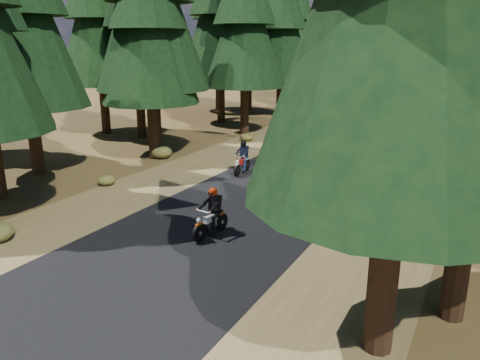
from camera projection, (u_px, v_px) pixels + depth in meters
name	position (u px, v px, depth m)	size (l,w,h in m)	color
ground	(217.00, 227.00, 14.32)	(120.00, 120.00, 0.00)	#48331A
road	(282.00, 185.00, 18.55)	(6.00, 100.00, 0.01)	black
shoulder_l	(186.00, 170.00, 20.64)	(3.20, 100.00, 0.01)	brown
shoulder_r	(402.00, 203.00, 16.46)	(3.20, 100.00, 0.01)	brown
pine_forest	(384.00, 2.00, 29.89)	(34.59, 55.08, 16.32)	black
understory_shrubs	(300.00, 183.00, 17.92)	(14.61, 28.85, 0.60)	#474C1E
rider_lead	(211.00, 221.00, 13.48)	(0.65, 1.65, 1.44)	silver
rider_follow	(242.00, 163.00, 19.96)	(0.60, 1.62, 1.42)	#9F120A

